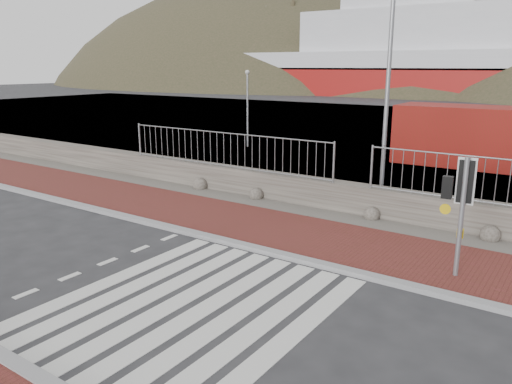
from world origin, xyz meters
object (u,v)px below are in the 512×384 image
Objects in this scene: ferry at (367,58)px; traffic_signal_far at (462,192)px; streetlight at (393,72)px; shipping_container at (470,136)px.

ferry is 69.98m from traffic_signal_far.
traffic_signal_far is 0.35× the size of streetlight.
traffic_signal_far is at bearing -64.28° from streetlight.
ferry reaches higher than shipping_container.
traffic_signal_far is at bearing -79.87° from shipping_container.
traffic_signal_far is 13.44m from shipping_container.
shipping_container is at bearing 76.13° from streetlight.
traffic_signal_far is 5.59m from streetlight.
traffic_signal_far is at bearing -66.03° from ferry.
shipping_container is at bearing -62.98° from ferry.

